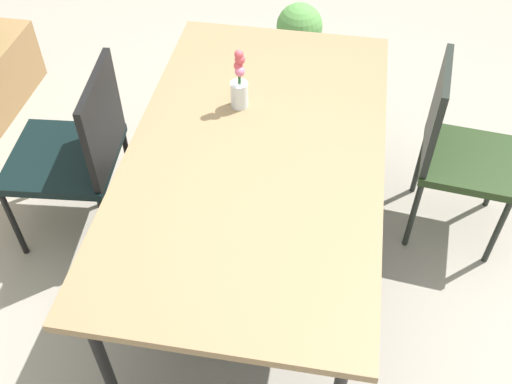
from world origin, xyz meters
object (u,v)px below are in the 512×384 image
flower_vase (239,85)px  potted_plant (298,43)px  chair_far_side (78,148)px  chair_near_right (455,146)px  dining_table (256,157)px

flower_vase → potted_plant: bearing=-5.8°
flower_vase → chair_far_side: bearing=100.8°
chair_near_right → flower_vase: (-0.15, 0.96, 0.33)m
dining_table → chair_near_right: 0.95m
chair_near_right → potted_plant: size_ratio=1.68×
chair_far_side → potted_plant: 1.64m
chair_near_right → potted_plant: bearing=-136.7°
chair_near_right → flower_vase: size_ratio=3.31×
potted_plant → dining_table: bearing=179.5°
dining_table → flower_vase: 0.32m
dining_table → chair_far_side: (0.12, 0.84, -0.18)m
flower_vase → potted_plant: size_ratio=0.51×
dining_table → chair_far_side: 0.87m
chair_far_side → chair_near_right: size_ratio=0.99×
dining_table → potted_plant: size_ratio=3.34×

